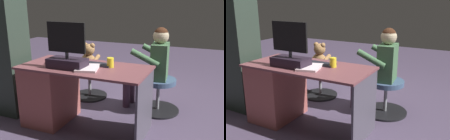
% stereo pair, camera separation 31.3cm
% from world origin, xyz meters
% --- Properties ---
extents(ground_plane, '(10.00, 10.00, 0.00)m').
position_xyz_m(ground_plane, '(0.00, 0.00, 0.00)').
color(ground_plane, '#4F425B').
extents(desk, '(1.43, 0.66, 0.73)m').
position_xyz_m(desk, '(0.38, 0.43, 0.39)').
color(desk, brown).
rests_on(desk, ground_plane).
extents(monitor, '(0.45, 0.21, 0.49)m').
position_xyz_m(monitor, '(0.14, 0.55, 0.87)').
color(monitor, black).
rests_on(monitor, desk).
extents(keyboard, '(0.42, 0.14, 0.02)m').
position_xyz_m(keyboard, '(-0.06, 0.32, 0.74)').
color(keyboard, black).
rests_on(keyboard, desk).
extents(computer_mouse, '(0.06, 0.10, 0.04)m').
position_xyz_m(computer_mouse, '(0.26, 0.30, 0.75)').
color(computer_mouse, '#2E2722').
rests_on(computer_mouse, desk).
extents(cup, '(0.07, 0.07, 0.10)m').
position_xyz_m(cup, '(-0.28, 0.35, 0.78)').
color(cup, yellow).
rests_on(cup, desk).
extents(tv_remote, '(0.08, 0.16, 0.02)m').
position_xyz_m(tv_remote, '(0.46, 0.43, 0.74)').
color(tv_remote, black).
rests_on(tv_remote, desk).
extents(notebook_binder, '(0.29, 0.35, 0.02)m').
position_xyz_m(notebook_binder, '(-0.08, 0.51, 0.74)').
color(notebook_binder, silver).
rests_on(notebook_binder, desk).
extents(office_chair_teddy, '(0.52, 0.52, 0.45)m').
position_xyz_m(office_chair_teddy, '(0.39, -0.43, 0.26)').
color(office_chair_teddy, black).
rests_on(office_chair_teddy, ground_plane).
extents(teddy_bear, '(0.26, 0.26, 0.38)m').
position_xyz_m(teddy_bear, '(0.39, -0.44, 0.62)').
color(teddy_bear, '#986D41').
rests_on(teddy_bear, office_chair_teddy).
extents(visitor_chair, '(0.57, 0.57, 0.45)m').
position_xyz_m(visitor_chair, '(-0.67, -0.33, 0.25)').
color(visitor_chair, black).
rests_on(visitor_chair, ground_plane).
extents(person, '(0.59, 0.50, 1.11)m').
position_xyz_m(person, '(-0.57, -0.34, 0.65)').
color(person, '#416844').
rests_on(person, ground_plane).
extents(equipment_rack, '(0.44, 0.36, 1.57)m').
position_xyz_m(equipment_rack, '(1.09, 0.43, 0.79)').
color(equipment_rack, '#28352C').
rests_on(equipment_rack, ground_plane).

